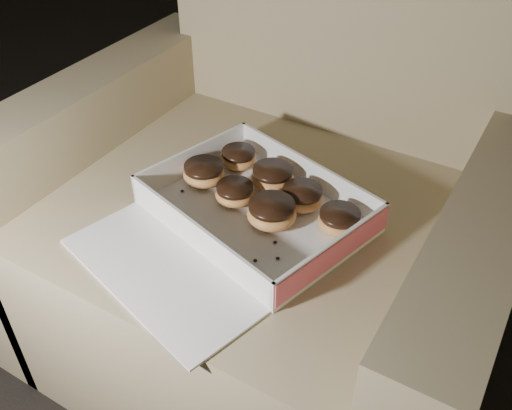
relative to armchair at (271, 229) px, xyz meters
name	(u,v)px	position (x,y,z in m)	size (l,w,h in m)	color
armchair	(271,229)	(0.00, 0.00, 0.00)	(0.95, 0.80, 0.99)	#9A8662
bakery_box	(241,222)	(0.02, -0.16, 0.14)	(0.48, 0.52, 0.06)	white
donut_a	(235,193)	(-0.02, -0.11, 0.16)	(0.07, 0.07, 0.04)	#DB964C
donut_b	(302,197)	(0.09, -0.05, 0.16)	(0.08, 0.08, 0.04)	#DB964C
donut_c	(340,220)	(0.18, -0.08, 0.16)	(0.08, 0.08, 0.04)	#DB964C
donut_d	(272,213)	(0.07, -0.13, 0.16)	(0.09, 0.09, 0.04)	#DB964C
donut_e	(204,173)	(-0.10, -0.09, 0.16)	(0.08, 0.08, 0.04)	#DB964C
donut_f	(273,177)	(0.02, -0.03, 0.16)	(0.08, 0.08, 0.04)	#DB964C
donut_g	(239,158)	(-0.08, 0.00, 0.16)	(0.07, 0.07, 0.04)	#DB964C
crumb_a	(278,258)	(0.12, -0.20, 0.14)	(0.01, 0.01, 0.00)	black
crumb_b	(182,191)	(-0.12, -0.13, 0.14)	(0.01, 0.01, 0.00)	black
crumb_c	(275,242)	(0.10, -0.17, 0.14)	(0.01, 0.01, 0.00)	black
crumb_d	(255,260)	(0.09, -0.23, 0.14)	(0.01, 0.01, 0.00)	black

